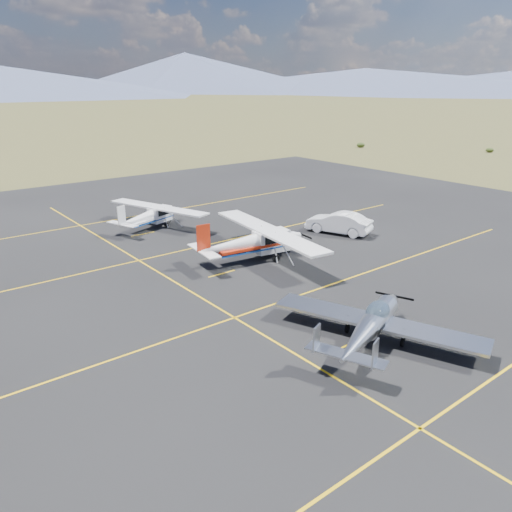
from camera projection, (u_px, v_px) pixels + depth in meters
name	position (u px, v px, depth m)	size (l,w,h in m)	color
ground	(344.00, 300.00, 27.53)	(1600.00, 1600.00, 0.00)	#383D1C
apron	(264.00, 266.00, 32.71)	(72.00, 72.00, 0.02)	black
aircraft_low_wing	(372.00, 324.00, 22.61)	(7.32, 9.83, 2.17)	#BABDC1
aircraft_cessna	(253.00, 241.00, 33.32)	(7.22, 11.94, 3.01)	silver
aircraft_plain	(150.00, 215.00, 40.70)	(6.80, 9.68, 2.49)	silver
sedan	(339.00, 223.00, 39.45)	(1.79, 5.14, 1.69)	white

